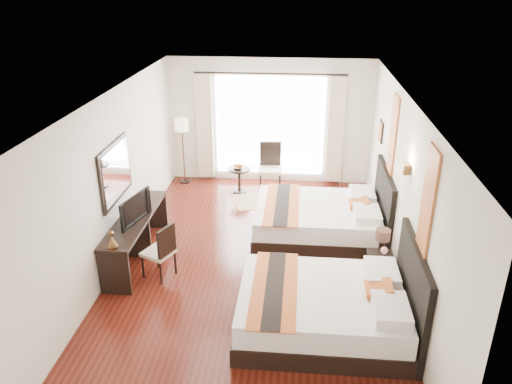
# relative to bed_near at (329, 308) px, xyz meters

# --- Properties ---
(floor) EXTENTS (4.50, 7.50, 0.01)m
(floor) POSITION_rel_bed_near_xyz_m (-1.15, 1.48, -0.34)
(floor) COLOR #390F0A
(floor) RESTS_ON ground
(ceiling) EXTENTS (4.50, 7.50, 0.02)m
(ceiling) POSITION_rel_bed_near_xyz_m (-1.15, 1.48, 2.45)
(ceiling) COLOR white
(ceiling) RESTS_ON wall_headboard
(wall_headboard) EXTENTS (0.01, 7.50, 2.80)m
(wall_headboard) POSITION_rel_bed_near_xyz_m (1.09, 1.48, 1.06)
(wall_headboard) COLOR silver
(wall_headboard) RESTS_ON floor
(wall_desk) EXTENTS (0.01, 7.50, 2.80)m
(wall_desk) POSITION_rel_bed_near_xyz_m (-3.40, 1.48, 1.06)
(wall_desk) COLOR silver
(wall_desk) RESTS_ON floor
(wall_window) EXTENTS (4.50, 0.01, 2.80)m
(wall_window) POSITION_rel_bed_near_xyz_m (-1.15, 5.22, 1.06)
(wall_window) COLOR silver
(wall_window) RESTS_ON floor
(wall_entry) EXTENTS (4.50, 0.01, 2.80)m
(wall_entry) POSITION_rel_bed_near_xyz_m (-1.15, -2.27, 1.06)
(wall_entry) COLOR silver
(wall_entry) RESTS_ON floor
(window_glass) EXTENTS (2.40, 0.02, 2.20)m
(window_glass) POSITION_rel_bed_near_xyz_m (-1.15, 5.21, 0.96)
(window_glass) COLOR white
(window_glass) RESTS_ON wall_window
(sheer_curtain) EXTENTS (2.30, 0.02, 2.10)m
(sheer_curtain) POSITION_rel_bed_near_xyz_m (-1.15, 5.15, 0.96)
(sheer_curtain) COLOR white
(sheer_curtain) RESTS_ON wall_window
(drape_left) EXTENTS (0.35, 0.14, 2.35)m
(drape_left) POSITION_rel_bed_near_xyz_m (-2.60, 5.11, 0.94)
(drape_left) COLOR beige
(drape_left) RESTS_ON floor
(drape_right) EXTENTS (0.35, 0.14, 2.35)m
(drape_right) POSITION_rel_bed_near_xyz_m (0.30, 5.11, 0.94)
(drape_right) COLOR beige
(drape_right) RESTS_ON floor
(art_panel_near) EXTENTS (0.03, 0.50, 1.35)m
(art_panel_near) POSITION_rel_bed_near_xyz_m (1.08, 0.00, 1.61)
(art_panel_near) COLOR maroon
(art_panel_near) RESTS_ON wall_headboard
(art_panel_far) EXTENTS (0.03, 0.50, 1.35)m
(art_panel_far) POSITION_rel_bed_near_xyz_m (1.08, 2.63, 1.61)
(art_panel_far) COLOR maroon
(art_panel_far) RESTS_ON wall_headboard
(wall_sconce) EXTENTS (0.10, 0.14, 0.14)m
(wall_sconce) POSITION_rel_bed_near_xyz_m (1.04, 1.16, 1.58)
(wall_sconce) COLOR #4A321A
(wall_sconce) RESTS_ON wall_headboard
(mirror_frame) EXTENTS (0.04, 1.25, 0.95)m
(mirror_frame) POSITION_rel_bed_near_xyz_m (-3.37, 1.58, 1.21)
(mirror_frame) COLOR black
(mirror_frame) RESTS_ON wall_desk
(mirror_glass) EXTENTS (0.01, 1.12, 0.82)m
(mirror_glass) POSITION_rel_bed_near_xyz_m (-3.35, 1.58, 1.21)
(mirror_glass) COLOR white
(mirror_glass) RESTS_ON mirror_frame
(bed_near) EXTENTS (2.31, 1.80, 1.31)m
(bed_near) POSITION_rel_bed_near_xyz_m (0.00, 0.00, 0.00)
(bed_near) COLOR black
(bed_near) RESTS_ON floor
(bed_far) EXTENTS (2.33, 1.81, 1.31)m
(bed_far) POSITION_rel_bed_near_xyz_m (-0.01, 2.63, 0.00)
(bed_far) COLOR black
(bed_far) RESTS_ON floor
(nightstand) EXTENTS (0.39, 0.49, 0.47)m
(nightstand) POSITION_rel_bed_near_xyz_m (0.84, 1.16, -0.10)
(nightstand) COLOR black
(nightstand) RESTS_ON floor
(table_lamp) EXTENTS (0.23, 0.23, 0.36)m
(table_lamp) POSITION_rel_bed_near_xyz_m (0.85, 1.31, 0.41)
(table_lamp) COLOR black
(table_lamp) RESTS_ON nightstand
(vase) EXTENTS (0.16, 0.16, 0.15)m
(vase) POSITION_rel_bed_near_xyz_m (0.84, 1.01, 0.24)
(vase) COLOR black
(vase) RESTS_ON nightstand
(console_desk) EXTENTS (0.50, 2.20, 0.76)m
(console_desk) POSITION_rel_bed_near_xyz_m (-3.14, 1.58, 0.04)
(console_desk) COLOR black
(console_desk) RESTS_ON floor
(television) EXTENTS (0.32, 0.82, 0.47)m
(television) POSITION_rel_bed_near_xyz_m (-3.12, 1.44, 0.65)
(television) COLOR black
(television) RESTS_ON console_desk
(bronze_figurine) EXTENTS (0.18, 0.18, 0.24)m
(bronze_figurine) POSITION_rel_bed_near_xyz_m (-3.14, 0.58, 0.54)
(bronze_figurine) COLOR #4A321A
(bronze_figurine) RESTS_ON console_desk
(desk_chair) EXTENTS (0.56, 0.56, 0.91)m
(desk_chair) POSITION_rel_bed_near_xyz_m (-2.60, 1.05, -0.06)
(desk_chair) COLOR #C0B793
(desk_chair) RESTS_ON floor
(floor_lamp) EXTENTS (0.30, 0.30, 1.51)m
(floor_lamp) POSITION_rel_bed_near_xyz_m (-3.08, 4.91, 0.93)
(floor_lamp) COLOR black
(floor_lamp) RESTS_ON floor
(side_table) EXTENTS (0.47, 0.47, 0.55)m
(side_table) POSITION_rel_bed_near_xyz_m (-1.76, 4.48, -0.06)
(side_table) COLOR black
(side_table) RESTS_ON floor
(fruit_bowl) EXTENTS (0.26, 0.26, 0.05)m
(fruit_bowl) POSITION_rel_bed_near_xyz_m (-1.79, 4.45, 0.23)
(fruit_bowl) COLOR #4B2E1A
(fruit_bowl) RESTS_ON side_table
(window_chair) EXTENTS (0.53, 0.53, 1.07)m
(window_chair) POSITION_rel_bed_near_xyz_m (-1.09, 4.63, -0.01)
(window_chair) COLOR #C0B793
(window_chair) RESTS_ON floor
(jute_rug) EXTENTS (1.45, 1.23, 0.01)m
(jute_rug) POSITION_rel_bed_near_xyz_m (-1.23, 4.09, -0.33)
(jute_rug) COLOR tan
(jute_rug) RESTS_ON floor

